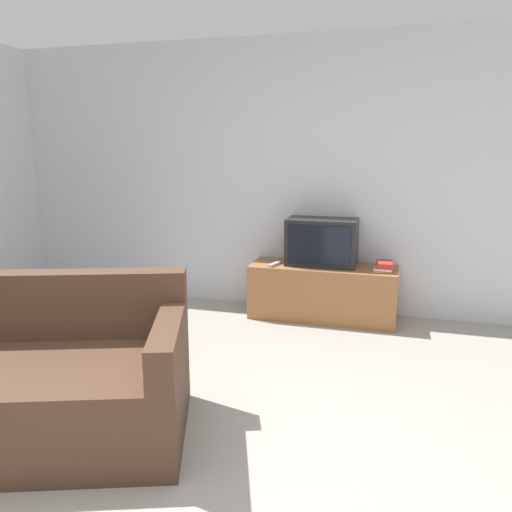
{
  "coord_description": "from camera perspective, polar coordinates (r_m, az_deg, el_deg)",
  "views": [
    {
      "loc": [
        0.92,
        -1.75,
        1.6
      ],
      "look_at": [
        -0.24,
        2.33,
        0.66
      ],
      "focal_mm": 35.0,
      "sensor_mm": 36.0,
      "label": 1
    }
  ],
  "objects": [
    {
      "name": "television",
      "position": [
        4.68,
        7.53,
        1.61
      ],
      "size": [
        0.65,
        0.36,
        0.43
      ],
      "color": "black",
      "rests_on": "tv_stand"
    },
    {
      "name": "book_stack",
      "position": [
        4.57,
        14.41,
        -1.16
      ],
      "size": [
        0.17,
        0.22,
        0.09
      ],
      "color": "silver",
      "rests_on": "tv_stand"
    },
    {
      "name": "tv_stand",
      "position": [
        4.74,
        7.62,
        -4.1
      ],
      "size": [
        1.35,
        0.46,
        0.51
      ],
      "color": "#9E6638",
      "rests_on": "ground_plane"
    },
    {
      "name": "ground_plane",
      "position": [
        2.55,
        -10.34,
        -26.62
      ],
      "size": [
        14.0,
        14.0,
        0.0
      ],
      "primitive_type": "plane",
      "color": "#9E998E"
    },
    {
      "name": "couch",
      "position": [
        3.11,
        -24.65,
        -13.37
      ],
      "size": [
        1.92,
        1.41,
        0.87
      ],
      "rotation": [
        0.0,
        0.0,
        0.34
      ],
      "color": "#4C3323",
      "rests_on": "ground_plane"
    },
    {
      "name": "wall_back",
      "position": [
        4.88,
        4.98,
        8.95
      ],
      "size": [
        9.0,
        0.06,
        2.6
      ],
      "color": "silver",
      "rests_on": "ground_plane"
    },
    {
      "name": "remote_on_stand",
      "position": [
        4.65,
        2.16,
        -0.94
      ],
      "size": [
        0.09,
        0.2,
        0.02
      ],
      "rotation": [
        0.0,
        0.0,
        -0.26
      ],
      "color": "#B7B7B7",
      "rests_on": "tv_stand"
    }
  ]
}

